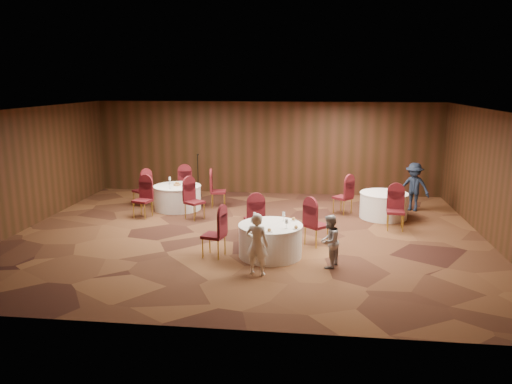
# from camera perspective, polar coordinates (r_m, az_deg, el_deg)

# --- Properties ---
(ground) EXTENTS (12.00, 12.00, 0.00)m
(ground) POSITION_cam_1_polar(r_m,az_deg,el_deg) (12.93, -0.99, -4.93)
(ground) COLOR black
(ground) RESTS_ON ground
(room_shell) EXTENTS (12.00, 12.00, 12.00)m
(room_shell) POSITION_cam_1_polar(r_m,az_deg,el_deg) (12.48, -1.02, 3.70)
(room_shell) COLOR silver
(room_shell) RESTS_ON ground
(table_main) EXTENTS (1.45, 1.45, 0.74)m
(table_main) POSITION_cam_1_polar(r_m,az_deg,el_deg) (11.32, 1.65, -5.53)
(table_main) COLOR white
(table_main) RESTS_ON ground
(table_left) EXTENTS (1.46, 1.46, 0.74)m
(table_left) POSITION_cam_1_polar(r_m,az_deg,el_deg) (15.61, -8.96, -0.59)
(table_left) COLOR white
(table_left) RESTS_ON ground
(table_right) EXTENTS (1.38, 1.38, 0.74)m
(table_right) POSITION_cam_1_polar(r_m,az_deg,el_deg) (14.91, 14.36, -1.46)
(table_right) COLOR white
(table_right) RESTS_ON ground
(chairs_main) EXTENTS (2.98, 2.07, 1.00)m
(chairs_main) POSITION_cam_1_polar(r_m,az_deg,el_deg) (11.94, 0.74, -3.92)
(chairs_main) COLOR #440D11
(chairs_main) RESTS_ON ground
(chairs_left) EXTENTS (3.08, 3.01, 1.00)m
(chairs_left) POSITION_cam_1_polar(r_m,az_deg,el_deg) (15.57, -9.01, -0.15)
(chairs_left) COLOR #440D11
(chairs_left) RESTS_ON ground
(chairs_right) EXTENTS (1.96, 2.15, 1.00)m
(chairs_right) POSITION_cam_1_polar(r_m,az_deg,el_deg) (14.42, 12.64, -1.33)
(chairs_right) COLOR #440D11
(chairs_right) RESTS_ON ground
(tabletop_main) EXTENTS (1.08, 1.10, 0.22)m
(tabletop_main) POSITION_cam_1_polar(r_m,az_deg,el_deg) (11.10, 2.50, -3.40)
(tabletop_main) COLOR silver
(tabletop_main) RESTS_ON table_main
(tabletop_left) EXTENTS (0.82, 0.79, 0.22)m
(tabletop_left) POSITION_cam_1_polar(r_m,az_deg,el_deg) (15.50, -9.00, 1.01)
(tabletop_left) COLOR silver
(tabletop_left) RESTS_ON table_left
(tabletop_right) EXTENTS (0.08, 0.08, 0.22)m
(tabletop_right) POSITION_cam_1_polar(r_m,az_deg,el_deg) (14.59, 15.54, 0.28)
(tabletop_right) COLOR silver
(tabletop_right) RESTS_ON table_right
(mic_stand) EXTENTS (0.24, 0.24, 1.45)m
(mic_stand) POSITION_cam_1_polar(r_m,az_deg,el_deg) (17.34, -6.62, 0.92)
(mic_stand) COLOR black
(mic_stand) RESTS_ON ground
(woman_a) EXTENTS (0.53, 0.40, 1.31)m
(woman_a) POSITION_cam_1_polar(r_m,az_deg,el_deg) (10.17, 0.12, -5.98)
(woman_a) COLOR white
(woman_a) RESTS_ON ground
(woman_b) EXTENTS (0.61, 0.68, 1.15)m
(woman_b) POSITION_cam_1_polar(r_m,az_deg,el_deg) (10.71, 8.36, -5.59)
(woman_b) COLOR #A9A8AD
(woman_b) RESTS_ON ground
(man_c) EXTENTS (1.10, 0.92, 1.48)m
(man_c) POSITION_cam_1_polar(r_m,az_deg,el_deg) (15.89, 17.59, 0.56)
(man_c) COLOR black
(man_c) RESTS_ON ground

